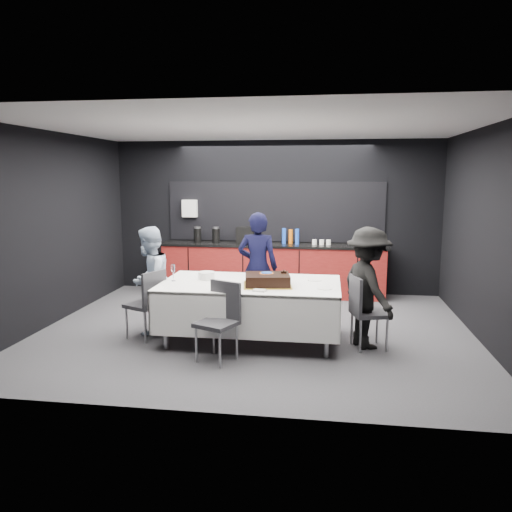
{
  "coord_description": "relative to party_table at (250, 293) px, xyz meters",
  "views": [
    {
      "loc": [
        0.99,
        -6.7,
        2.16
      ],
      "look_at": [
        0.0,
        0.1,
        1.05
      ],
      "focal_mm": 35.0,
      "sensor_mm": 36.0,
      "label": 1
    }
  ],
  "objects": [
    {
      "name": "loose_plate_far",
      "position": [
        0.08,
        0.5,
        0.14
      ],
      "size": [
        0.2,
        0.2,
        0.01
      ],
      "primitive_type": "cylinder",
      "color": "white",
      "rests_on": "party_table"
    },
    {
      "name": "ground",
      "position": [
        0.0,
        0.4,
        -0.64
      ],
      "size": [
        6.0,
        6.0,
        0.0
      ],
      "primitive_type": "plane",
      "color": "#3F3F44",
      "rests_on": "ground"
    },
    {
      "name": "kitchenette",
      "position": [
        -0.02,
        2.62,
        -0.1
      ],
      "size": [
        4.1,
        0.64,
        2.05
      ],
      "color": "maroon",
      "rests_on": "ground"
    },
    {
      "name": "chair_right",
      "position": [
        1.45,
        -0.11,
        -0.11
      ],
      "size": [
        0.52,
        0.52,
        0.92
      ],
      "color": "#2B2B30",
      "rests_on": "ground"
    },
    {
      "name": "fork_pile",
      "position": [
        0.19,
        -0.49,
        0.15
      ],
      "size": [
        0.17,
        0.12,
        0.02
      ],
      "primitive_type": "cube",
      "rotation": [
        0.0,
        0.0,
        -0.2
      ],
      "color": "white",
      "rests_on": "party_table"
    },
    {
      "name": "person_left",
      "position": [
        -1.43,
        0.13,
        0.1
      ],
      "size": [
        0.65,
        0.78,
        1.48
      ],
      "primitive_type": "imported",
      "rotation": [
        0.0,
        0.0,
        -1.7
      ],
      "color": "#A7BAD2",
      "rests_on": "ground"
    },
    {
      "name": "champagne_flute",
      "position": [
        -1.03,
        -0.06,
        0.3
      ],
      "size": [
        0.06,
        0.06,
        0.22
      ],
      "color": "white",
      "rests_on": "party_table"
    },
    {
      "name": "person_center",
      "position": [
        -0.03,
        0.89,
        0.18
      ],
      "size": [
        0.6,
        0.4,
        1.64
      ],
      "primitive_type": "imported",
      "rotation": [
        0.0,
        0.0,
        3.12
      ],
      "color": "black",
      "rests_on": "ground"
    },
    {
      "name": "chair_left",
      "position": [
        -1.35,
        -0.14,
        -0.11
      ],
      "size": [
        0.56,
        0.56,
        0.92
      ],
      "color": "#2B2B30",
      "rests_on": "ground"
    },
    {
      "name": "party_table",
      "position": [
        0.0,
        0.0,
        0.0
      ],
      "size": [
        2.32,
        1.32,
        0.78
      ],
      "color": "#99999E",
      "rests_on": "ground"
    },
    {
      "name": "loose_plate_near",
      "position": [
        -0.29,
        -0.34,
        0.14
      ],
      "size": [
        0.22,
        0.22,
        0.01
      ],
      "primitive_type": "cylinder",
      "color": "white",
      "rests_on": "party_table"
    },
    {
      "name": "room_shell",
      "position": [
        0.0,
        0.4,
        1.22
      ],
      "size": [
        6.04,
        5.04,
        2.82
      ],
      "color": "white",
      "rests_on": "ground"
    },
    {
      "name": "person_right",
      "position": [
        1.5,
        -0.04,
        0.12
      ],
      "size": [
        0.95,
        1.14,
        1.53
      ],
      "primitive_type": "imported",
      "rotation": [
        0.0,
        0.0,
        2.03
      ],
      "color": "black",
      "rests_on": "ground"
    },
    {
      "name": "loose_plate_right_b",
      "position": [
        0.96,
        -0.23,
        0.14
      ],
      "size": [
        0.19,
        0.19,
        0.01
      ],
      "primitive_type": "cylinder",
      "color": "white",
      "rests_on": "party_table"
    },
    {
      "name": "cake_assembly",
      "position": [
        0.24,
        -0.16,
        0.21
      ],
      "size": [
        0.67,
        0.58,
        0.18
      ],
      "color": "gold",
      "rests_on": "party_table"
    },
    {
      "name": "plate_stack",
      "position": [
        -0.62,
        0.12,
        0.19
      ],
      "size": [
        0.22,
        0.22,
        0.1
      ],
      "primitive_type": "cylinder",
      "color": "white",
      "rests_on": "party_table"
    },
    {
      "name": "loose_plate_right_a",
      "position": [
        0.82,
        0.25,
        0.14
      ],
      "size": [
        0.18,
        0.18,
        0.01
      ],
      "primitive_type": "cylinder",
      "color": "white",
      "rests_on": "party_table"
    },
    {
      "name": "chair_near",
      "position": [
        -0.24,
        -0.74,
        -0.11
      ],
      "size": [
        0.55,
        0.55,
        0.92
      ],
      "color": "#2B2B30",
      "rests_on": "ground"
    }
  ]
}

